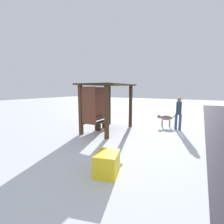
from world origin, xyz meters
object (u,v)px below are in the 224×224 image
bench_left_inside (101,123)px  grit_bin (107,163)px  dog (165,118)px  person_walking (179,111)px  bus_shelter (102,98)px

bench_left_inside → grit_bin: size_ratio=1.32×
grit_bin → dog: bearing=-1.9°
dog → grit_bin: dog is taller
bench_left_inside → person_walking: person_walking is taller
person_walking → dog: size_ratio=1.84×
dog → grit_bin: size_ratio=1.38×
bench_left_inside → grit_bin: (-3.94, -2.73, -0.03)m
bus_shelter → dog: (2.56, -2.75, -1.26)m
person_walking → grit_bin: 5.95m
bus_shelter → dog: size_ratio=3.30×
bench_left_inside → grit_bin: bench_left_inside is taller
person_walking → grit_bin: bearing=170.3°
bus_shelter → grit_bin: size_ratio=4.56×
bus_shelter → dog: 3.96m
bus_shelter → bench_left_inside: 1.45m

